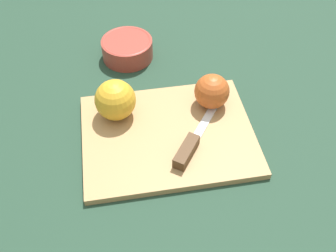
% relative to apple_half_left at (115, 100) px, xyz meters
% --- Properties ---
extents(ground_plane, '(4.00, 4.00, 0.00)m').
position_rel_apple_half_left_xyz_m(ground_plane, '(0.09, -0.07, -0.06)').
color(ground_plane, '#1E3828').
extents(cutting_board, '(0.36, 0.29, 0.01)m').
position_rel_apple_half_left_xyz_m(cutting_board, '(0.09, -0.07, -0.05)').
color(cutting_board, '#A37A4C').
rests_on(cutting_board, ground_plane).
extents(apple_half_left, '(0.09, 0.09, 0.09)m').
position_rel_apple_half_left_xyz_m(apple_half_left, '(0.00, 0.00, 0.00)').
color(apple_half_left, gold).
rests_on(apple_half_left, cutting_board).
extents(apple_half_right, '(0.07, 0.07, 0.07)m').
position_rel_apple_half_left_xyz_m(apple_half_right, '(0.20, -0.01, -0.01)').
color(apple_half_right, '#AD4C1E').
rests_on(apple_half_right, cutting_board).
extents(knife, '(0.13, 0.16, 0.02)m').
position_rel_apple_half_left_xyz_m(knife, '(0.12, -0.13, -0.03)').
color(knife, silver).
rests_on(knife, cutting_board).
extents(bowl, '(0.13, 0.13, 0.05)m').
position_rel_apple_half_left_xyz_m(bowl, '(0.05, 0.21, -0.03)').
color(bowl, '#99382D').
rests_on(bowl, ground_plane).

